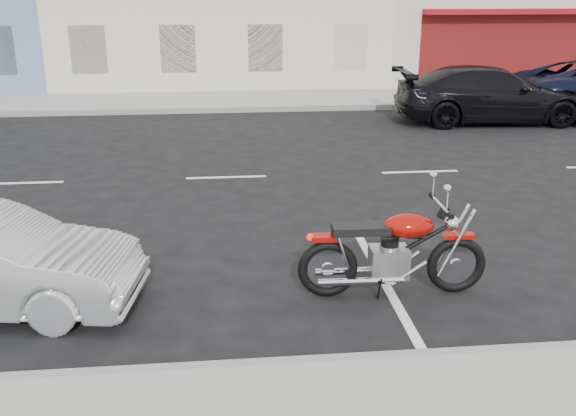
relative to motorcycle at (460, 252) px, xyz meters
name	(u,v)px	position (x,y,z in m)	size (l,w,h in m)	color
ground	(325,175)	(-0.84, 5.41, -0.54)	(120.00, 120.00, 0.00)	black
sidewalk_far	(131,102)	(-5.84, 14.11, -0.46)	(80.00, 3.40, 0.15)	gray
curb_far	(123,112)	(-5.84, 12.41, -0.46)	(80.00, 0.12, 0.16)	gray
motorcycle	(460,252)	(0.00, 0.00, 0.00)	(2.35, 0.78, 1.18)	black
car_far	(491,95)	(4.60, 10.25, 0.23)	(2.16, 5.32, 1.54)	black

